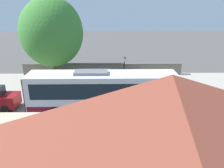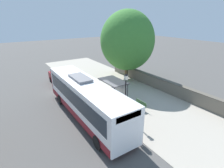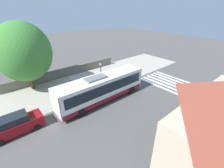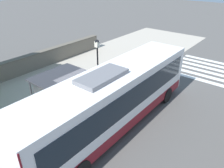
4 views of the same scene
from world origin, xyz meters
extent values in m
plane|color=#514F4C|center=(0.00, 0.00, 0.00)|extent=(120.00, 120.00, 0.00)
cube|color=#ADA393|center=(-4.50, 0.00, 0.01)|extent=(9.00, 44.00, 0.02)
cube|color=silver|center=(5.00, 9.18, 0.00)|extent=(9.00, 0.50, 0.01)
cube|color=silver|center=(5.00, 10.13, 0.00)|extent=(9.00, 0.50, 0.01)
cube|color=silver|center=(5.00, 11.08, 0.00)|extent=(9.00, 0.50, 0.01)
cube|color=silver|center=(5.00, 12.03, 0.00)|extent=(9.00, 0.50, 0.01)
cube|color=silver|center=(5.00, 12.98, 0.00)|extent=(9.00, 0.50, 0.01)
cube|color=silver|center=(5.00, 13.93, 0.00)|extent=(9.00, 0.50, 0.01)
cube|color=#6B6356|center=(-8.55, 0.00, 0.68)|extent=(0.50, 20.00, 1.37)
cube|color=#5B5449|center=(-8.55, 0.00, 1.41)|extent=(0.60, 20.00, 0.08)
cube|color=white|center=(1.78, 0.28, 1.87)|extent=(2.46, 11.90, 2.84)
cube|color=black|center=(1.78, 0.28, 2.24)|extent=(2.50, 10.95, 1.25)
cube|color=maroon|center=(1.78, 0.28, 0.73)|extent=(2.50, 11.66, 0.57)
cube|color=maroon|center=(1.78, -5.64, 1.87)|extent=(2.50, 0.06, 2.73)
cube|color=black|center=(1.78, 6.19, 3.01)|extent=(1.85, 0.08, 0.40)
cube|color=slate|center=(1.78, -0.61, 3.40)|extent=(1.23, 2.62, 0.22)
cylinder|color=black|center=(0.63, 4.44, 0.50)|extent=(0.30, 1.00, 1.00)
cylinder|color=black|center=(2.93, 4.44, 0.50)|extent=(0.30, 1.00, 1.00)
cylinder|color=black|center=(0.63, -3.41, 0.50)|extent=(0.30, 1.00, 1.00)
cylinder|color=black|center=(2.93, -3.41, 0.50)|extent=(0.30, 1.00, 1.00)
cylinder|color=#2D2D33|center=(-0.92, -1.96, 1.20)|extent=(0.08, 0.08, 2.41)
cylinder|color=#2D2D33|center=(-0.92, 0.78, 1.20)|extent=(0.08, 0.08, 2.41)
cylinder|color=#2D2D33|center=(-2.43, -1.96, 1.20)|extent=(0.08, 0.08, 2.41)
cylinder|color=#2D2D33|center=(-2.43, 0.78, 1.20)|extent=(0.08, 0.08, 2.41)
cube|color=#2D2D33|center=(-1.67, -0.59, 2.45)|extent=(1.81, 3.04, 0.08)
cube|color=silver|center=(-2.41, -0.59, 1.32)|extent=(0.03, 2.46, 1.92)
cylinder|color=#2D3347|center=(0.15, 5.41, 0.38)|extent=(0.12, 0.12, 0.76)
cylinder|color=#2D3347|center=(0.31, 5.41, 0.38)|extent=(0.12, 0.12, 0.76)
cube|color=#59724C|center=(0.23, 5.41, 1.07)|extent=(0.34, 0.22, 0.61)
sphere|color=tan|center=(0.23, 5.41, 1.48)|extent=(0.21, 0.21, 0.21)
cube|color=#4C7247|center=(-3.06, 1.93, 0.45)|extent=(0.40, 1.43, 0.06)
cube|color=#4C7247|center=(-3.23, 1.93, 0.68)|extent=(0.04, 1.43, 0.40)
cube|color=black|center=(-3.06, 1.36, 0.23)|extent=(0.32, 0.06, 0.45)
cube|color=black|center=(-3.06, 2.50, 0.23)|extent=(0.32, 0.06, 0.45)
cylinder|color=black|center=(-1.07, 2.20, 0.08)|extent=(0.24, 0.24, 0.16)
cylinder|color=black|center=(-1.07, 2.20, 1.77)|extent=(0.10, 0.10, 3.54)
cube|color=silver|center=(-1.07, 2.20, 3.72)|extent=(0.24, 0.24, 0.35)
pyramid|color=black|center=(-1.07, 2.20, 3.96)|extent=(0.28, 0.28, 0.14)
cylinder|color=brown|center=(-7.37, -5.74, 1.74)|extent=(0.47, 0.47, 3.48)
ellipsoid|color=#3D7F33|center=(-7.37, -5.74, 5.45)|extent=(7.18, 7.18, 7.90)
cube|color=maroon|center=(1.13, -9.26, 0.78)|extent=(1.71, 4.60, 1.02)
cube|color=black|center=(1.13, -9.38, 1.61)|extent=(1.45, 2.39, 0.63)
cylinder|color=black|center=(0.32, -7.77, 0.32)|extent=(0.22, 0.64, 0.64)
cylinder|color=black|center=(1.93, -7.77, 0.32)|extent=(0.22, 0.64, 0.64)
cylinder|color=black|center=(1.93, -10.76, 0.32)|extent=(0.22, 0.64, 0.64)
camera|label=1|loc=(18.23, 0.81, 8.37)|focal=35.00mm
camera|label=2|loc=(7.39, 12.94, 8.34)|focal=28.00mm
camera|label=3|loc=(15.13, -9.32, 10.64)|focal=24.00mm
camera|label=4|loc=(7.88, -7.51, 7.79)|focal=35.00mm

